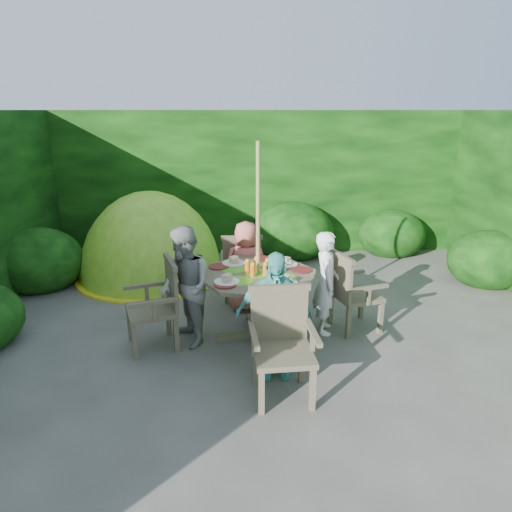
{
  "coord_description": "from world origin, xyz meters",
  "views": [
    {
      "loc": [
        -0.48,
        -4.5,
        2.5
      ],
      "look_at": [
        -0.21,
        0.63,
        0.85
      ],
      "focal_mm": 32.0,
      "sensor_mm": 36.0,
      "label": 1
    }
  ],
  "objects_px": {
    "child_right": "(326,283)",
    "garden_chair_right": "(351,291)",
    "garden_chair_left": "(158,303)",
    "child_front": "(274,316)",
    "garden_chair_front": "(282,342)",
    "child_back": "(246,266)",
    "patio_table": "(258,284)",
    "garden_chair_back": "(242,266)",
    "child_left": "(185,287)",
    "parasol_pole": "(258,245)",
    "dome_tent": "(153,275)"
  },
  "relations": [
    {
      "from": "garden_chair_back",
      "to": "child_front",
      "type": "bearing_deg",
      "value": 97.16
    },
    {
      "from": "garden_chair_back",
      "to": "patio_table",
      "type": "bearing_deg",
      "value": 97.61
    },
    {
      "from": "child_right",
      "to": "child_left",
      "type": "distance_m",
      "value": 1.6
    },
    {
      "from": "garden_chair_right",
      "to": "garden_chair_front",
      "type": "relative_size",
      "value": 0.96
    },
    {
      "from": "garden_chair_left",
      "to": "child_left",
      "type": "distance_m",
      "value": 0.34
    },
    {
      "from": "child_front",
      "to": "garden_chair_back",
      "type": "bearing_deg",
      "value": 95.98
    },
    {
      "from": "patio_table",
      "to": "child_right",
      "type": "relative_size",
      "value": 1.24
    },
    {
      "from": "garden_chair_left",
      "to": "child_left",
      "type": "relative_size",
      "value": 0.7
    },
    {
      "from": "patio_table",
      "to": "garden_chair_front",
      "type": "xyz_separation_m",
      "value": [
        0.15,
        -1.09,
        -0.14
      ]
    },
    {
      "from": "parasol_pole",
      "to": "dome_tent",
      "type": "relative_size",
      "value": 0.83
    },
    {
      "from": "child_back",
      "to": "child_front",
      "type": "xyz_separation_m",
      "value": [
        0.22,
        -1.59,
        0.05
      ]
    },
    {
      "from": "child_left",
      "to": "patio_table",
      "type": "bearing_deg",
      "value": 71.18
    },
    {
      "from": "garden_chair_front",
      "to": "child_back",
      "type": "height_order",
      "value": "child_back"
    },
    {
      "from": "child_left",
      "to": "child_front",
      "type": "height_order",
      "value": "child_left"
    },
    {
      "from": "garden_chair_right",
      "to": "dome_tent",
      "type": "height_order",
      "value": "dome_tent"
    },
    {
      "from": "patio_table",
      "to": "child_back",
      "type": "height_order",
      "value": "child_back"
    },
    {
      "from": "garden_chair_right",
      "to": "garden_chair_back",
      "type": "bearing_deg",
      "value": 36.84
    },
    {
      "from": "child_right",
      "to": "garden_chair_right",
      "type": "bearing_deg",
      "value": -77.38
    },
    {
      "from": "garden_chair_right",
      "to": "garden_chair_back",
      "type": "distance_m",
      "value": 1.57
    },
    {
      "from": "garden_chair_back",
      "to": "child_back",
      "type": "bearing_deg",
      "value": 98.73
    },
    {
      "from": "patio_table",
      "to": "child_right",
      "type": "height_order",
      "value": "child_right"
    },
    {
      "from": "garden_chair_back",
      "to": "garden_chair_left",
      "type": "bearing_deg",
      "value": 51.76
    },
    {
      "from": "patio_table",
      "to": "child_front",
      "type": "distance_m",
      "value": 0.8
    },
    {
      "from": "garden_chair_right",
      "to": "garden_chair_left",
      "type": "xyz_separation_m",
      "value": [
        -2.18,
        -0.27,
        0.01
      ]
    },
    {
      "from": "garden_chair_back",
      "to": "garden_chair_front",
      "type": "distance_m",
      "value": 2.19
    },
    {
      "from": "garden_chair_back",
      "to": "garden_chair_front",
      "type": "relative_size",
      "value": 0.96
    },
    {
      "from": "garden_chair_left",
      "to": "child_back",
      "type": "relative_size",
      "value": 0.8
    },
    {
      "from": "parasol_pole",
      "to": "child_front",
      "type": "bearing_deg",
      "value": -82.27
    },
    {
      "from": "garden_chair_front",
      "to": "garden_chair_back",
      "type": "bearing_deg",
      "value": 94.62
    },
    {
      "from": "garden_chair_back",
      "to": "child_back",
      "type": "relative_size",
      "value": 0.78
    },
    {
      "from": "garden_chair_front",
      "to": "child_right",
      "type": "height_order",
      "value": "child_right"
    },
    {
      "from": "garden_chair_back",
      "to": "child_front",
      "type": "distance_m",
      "value": 1.9
    },
    {
      "from": "garden_chair_front",
      "to": "child_back",
      "type": "xyz_separation_m",
      "value": [
        -0.26,
        1.88,
        0.07
      ]
    },
    {
      "from": "patio_table",
      "to": "child_back",
      "type": "distance_m",
      "value": 0.8
    },
    {
      "from": "parasol_pole",
      "to": "dome_tent",
      "type": "distance_m",
      "value": 2.87
    },
    {
      "from": "garden_chair_left",
      "to": "child_front",
      "type": "xyz_separation_m",
      "value": [
        1.2,
        -0.66,
        0.13
      ]
    },
    {
      "from": "garden_chair_front",
      "to": "child_back",
      "type": "distance_m",
      "value": 1.9
    },
    {
      "from": "garden_chair_left",
      "to": "child_right",
      "type": "distance_m",
      "value": 1.9
    },
    {
      "from": "dome_tent",
      "to": "child_left",
      "type": "bearing_deg",
      "value": -68.52
    },
    {
      "from": "child_left",
      "to": "child_front",
      "type": "relative_size",
      "value": 1.06
    },
    {
      "from": "garden_chair_left",
      "to": "child_left",
      "type": "bearing_deg",
      "value": 76.62
    },
    {
      "from": "patio_table",
      "to": "garden_chair_front",
      "type": "height_order",
      "value": "garden_chair_front"
    },
    {
      "from": "garden_chair_left",
      "to": "child_left",
      "type": "height_order",
      "value": "child_left"
    },
    {
      "from": "garden_chair_right",
      "to": "child_back",
      "type": "xyz_separation_m",
      "value": [
        -1.2,
        0.66,
        0.1
      ]
    },
    {
      "from": "child_left",
      "to": "child_front",
      "type": "distance_m",
      "value": 1.13
    },
    {
      "from": "child_right",
      "to": "child_front",
      "type": "relative_size",
      "value": 0.96
    },
    {
      "from": "dome_tent",
      "to": "child_back",
      "type": "bearing_deg",
      "value": -40.33
    },
    {
      "from": "parasol_pole",
      "to": "garden_chair_right",
      "type": "bearing_deg",
      "value": 7.13
    },
    {
      "from": "child_right",
      "to": "child_left",
      "type": "bearing_deg",
      "value": 104.83
    },
    {
      "from": "garden_chair_right",
      "to": "child_back",
      "type": "distance_m",
      "value": 1.37
    }
  ]
}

